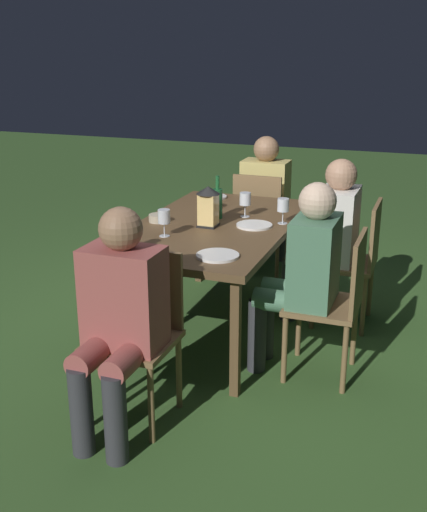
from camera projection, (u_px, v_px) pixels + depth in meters
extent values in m
plane|color=#385B28|center=(214.00, 326.00, 4.39)|extent=(16.00, 16.00, 0.00)
cube|color=brown|center=(214.00, 227.00, 4.16)|extent=(1.74, 0.98, 0.04)
cube|color=brown|center=(199.00, 241.00, 5.13)|extent=(0.05, 0.05, 0.69)
cube|color=brown|center=(99.00, 316.00, 3.71)|extent=(0.05, 0.05, 0.69)
cube|color=brown|center=(301.00, 252.00, 4.85)|extent=(0.05, 0.05, 0.69)
cube|color=brown|center=(235.00, 338.00, 3.43)|extent=(0.05, 0.05, 0.69)
cube|color=brown|center=(344.00, 263.00, 4.33)|extent=(0.42, 0.40, 0.03)
cube|color=brown|center=(375.00, 234.00, 4.20)|extent=(0.40, 0.03, 0.42)
cylinder|color=brown|center=(313.00, 300.00, 4.30)|extent=(0.03, 0.03, 0.42)
cylinder|color=brown|center=(323.00, 282.00, 4.62)|extent=(0.03, 0.03, 0.42)
cylinder|color=brown|center=(364.00, 307.00, 4.19)|extent=(0.03, 0.03, 0.42)
cylinder|color=brown|center=(370.00, 288.00, 4.51)|extent=(0.03, 0.03, 0.42)
cube|color=white|center=(338.00, 225.00, 4.27)|extent=(0.38, 0.24, 0.50)
sphere|color=tan|center=(341.00, 175.00, 4.16)|extent=(0.21, 0.21, 0.21)
cylinder|color=white|center=(313.00, 260.00, 4.31)|extent=(0.13, 0.36, 0.13)
cylinder|color=white|center=(318.00, 252.00, 4.47)|extent=(0.13, 0.36, 0.13)
cylinder|color=#333338|center=(289.00, 290.00, 4.44)|extent=(0.11, 0.11, 0.45)
cylinder|color=#333338|center=(295.00, 281.00, 4.60)|extent=(0.11, 0.11, 0.45)
cube|color=brown|center=(262.00, 223.00, 5.31)|extent=(0.40, 0.42, 0.03)
cube|color=brown|center=(257.00, 202.00, 5.07)|extent=(0.03, 0.40, 0.42)
cylinder|color=brown|center=(248.00, 241.00, 5.59)|extent=(0.03, 0.03, 0.42)
cylinder|color=brown|center=(287.00, 245.00, 5.47)|extent=(0.03, 0.03, 0.42)
cylinder|color=brown|center=(235.00, 252.00, 5.29)|extent=(0.03, 0.03, 0.42)
cylinder|color=brown|center=(277.00, 257.00, 5.17)|extent=(0.03, 0.03, 0.42)
cube|color=tan|center=(265.00, 190.00, 5.28)|extent=(0.24, 0.38, 0.50)
sphere|color=#997051|center=(266.00, 149.00, 5.17)|extent=(0.21, 0.21, 0.21)
cylinder|color=tan|center=(259.00, 213.00, 5.51)|extent=(0.36, 0.13, 0.13)
cylinder|color=tan|center=(279.00, 215.00, 5.45)|extent=(0.36, 0.13, 0.13)
cylinder|color=#333338|center=(263.00, 234.00, 5.73)|extent=(0.11, 0.11, 0.45)
cylinder|color=#333338|center=(283.00, 236.00, 5.67)|extent=(0.11, 0.11, 0.45)
cube|color=brown|center=(132.00, 342.00, 3.19)|extent=(0.40, 0.42, 0.03)
cube|color=brown|center=(147.00, 288.00, 3.29)|extent=(0.03, 0.40, 0.42)
cylinder|color=brown|center=(151.00, 405.00, 3.05)|extent=(0.03, 0.03, 0.42)
cylinder|color=brown|center=(86.00, 391.00, 3.17)|extent=(0.03, 0.03, 0.42)
cylinder|color=brown|center=(179.00, 372.00, 3.36)|extent=(0.03, 0.03, 0.42)
cylinder|color=brown|center=(119.00, 361.00, 3.47)|extent=(0.03, 0.03, 0.42)
cube|color=#9E4C47|center=(124.00, 298.00, 3.05)|extent=(0.24, 0.38, 0.50)
sphere|color=#997051|center=(121.00, 229.00, 2.94)|extent=(0.21, 0.21, 0.21)
cylinder|color=#9E4C47|center=(129.00, 357.00, 2.98)|extent=(0.36, 0.13, 0.13)
cylinder|color=#9E4C47|center=(96.00, 351.00, 3.03)|extent=(0.36, 0.13, 0.13)
cylinder|color=#333338|center=(115.00, 419.00, 2.91)|extent=(0.11, 0.11, 0.45)
cylinder|color=#333338|center=(81.00, 412.00, 2.97)|extent=(0.11, 0.11, 0.45)
cube|color=brown|center=(322.00, 305.00, 3.64)|extent=(0.42, 0.40, 0.03)
cube|color=brown|center=(358.00, 273.00, 3.50)|extent=(0.40, 0.03, 0.42)
cylinder|color=brown|center=(284.00, 349.00, 3.60)|extent=(0.03, 0.03, 0.42)
cylinder|color=brown|center=(299.00, 324.00, 3.92)|extent=(0.03, 0.03, 0.42)
cylinder|color=brown|center=(344.00, 359.00, 3.49)|extent=(0.03, 0.03, 0.42)
cylinder|color=brown|center=(354.00, 333.00, 3.81)|extent=(0.03, 0.03, 0.42)
cube|color=#4C7A5B|center=(314.00, 261.00, 3.57)|extent=(0.38, 0.24, 0.50)
sphere|color=beige|center=(318.00, 201.00, 3.46)|extent=(0.21, 0.21, 0.21)
cylinder|color=#4C7A5B|center=(285.00, 302.00, 3.61)|extent=(0.13, 0.36, 0.13)
cylinder|color=#4C7A5B|center=(292.00, 291.00, 3.77)|extent=(0.13, 0.36, 0.13)
cylinder|color=#333338|center=(257.00, 335.00, 3.74)|extent=(0.11, 0.11, 0.45)
cylinder|color=#333338|center=(265.00, 323.00, 3.90)|extent=(0.11, 0.11, 0.45)
cube|color=black|center=(208.00, 225.00, 4.10)|extent=(0.12, 0.12, 0.01)
cube|color=#F9D17A|center=(208.00, 209.00, 4.07)|extent=(0.11, 0.11, 0.20)
cone|color=black|center=(208.00, 190.00, 4.03)|extent=(0.15, 0.15, 0.05)
cylinder|color=#1E5B2D|center=(217.00, 204.00, 4.27)|extent=(0.07, 0.07, 0.20)
cylinder|color=#1E5B2D|center=(217.00, 183.00, 4.22)|extent=(0.03, 0.03, 0.09)
cylinder|color=silver|center=(245.00, 217.00, 4.33)|extent=(0.06, 0.06, 0.00)
cylinder|color=silver|center=(245.00, 211.00, 4.31)|extent=(0.01, 0.01, 0.08)
cylinder|color=silver|center=(245.00, 199.00, 4.29)|extent=(0.08, 0.08, 0.08)
cylinder|color=maroon|center=(245.00, 202.00, 4.30)|extent=(0.07, 0.07, 0.03)
cylinder|color=silver|center=(128.00, 251.00, 3.61)|extent=(0.06, 0.06, 0.00)
cylinder|color=silver|center=(127.00, 244.00, 3.59)|extent=(0.01, 0.01, 0.08)
cylinder|color=silver|center=(127.00, 230.00, 3.57)|extent=(0.08, 0.08, 0.08)
cylinder|color=maroon|center=(127.00, 234.00, 3.57)|extent=(0.07, 0.07, 0.03)
cylinder|color=silver|center=(282.00, 223.00, 4.17)|extent=(0.06, 0.06, 0.00)
cylinder|color=silver|center=(283.00, 217.00, 4.15)|extent=(0.01, 0.01, 0.08)
cylinder|color=silver|center=(283.00, 205.00, 4.13)|extent=(0.08, 0.08, 0.08)
cylinder|color=maroon|center=(283.00, 208.00, 4.13)|extent=(0.07, 0.07, 0.03)
cylinder|color=silver|center=(165.00, 236.00, 3.89)|extent=(0.06, 0.06, 0.00)
cylinder|color=silver|center=(164.00, 229.00, 3.88)|extent=(0.01, 0.01, 0.08)
cylinder|color=silver|center=(164.00, 216.00, 3.85)|extent=(0.08, 0.08, 0.08)
cylinder|color=maroon|center=(164.00, 220.00, 3.86)|extent=(0.07, 0.07, 0.03)
cylinder|color=silver|center=(212.00, 197.00, 4.86)|extent=(0.22, 0.22, 0.01)
cylinder|color=white|center=(218.00, 255.00, 3.52)|extent=(0.24, 0.24, 0.01)
cylinder|color=white|center=(254.00, 225.00, 4.10)|extent=(0.23, 0.23, 0.01)
cylinder|color=silver|center=(213.00, 204.00, 4.57)|extent=(0.13, 0.13, 0.05)
cylinder|color=#424C1E|center=(213.00, 203.00, 4.57)|extent=(0.11, 0.11, 0.01)
cylinder|color=#BCAD8E|center=(158.00, 218.00, 4.20)|extent=(0.13, 0.13, 0.05)
cylinder|color=tan|center=(158.00, 217.00, 4.20)|extent=(0.11, 0.11, 0.01)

